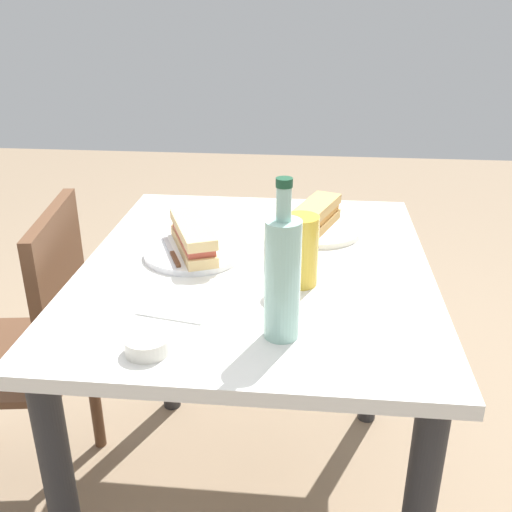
# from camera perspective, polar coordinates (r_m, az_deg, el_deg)

# --- Properties ---
(ground_plane) EXTENTS (8.00, 8.00, 0.00)m
(ground_plane) POSITION_cam_1_polar(r_m,az_deg,el_deg) (1.84, 0.00, -23.02)
(ground_plane) COLOR #8C755B
(dining_table) EXTENTS (0.97, 0.81, 0.77)m
(dining_table) POSITION_cam_1_polar(r_m,az_deg,el_deg) (1.44, 0.00, -5.64)
(dining_table) COLOR silver
(dining_table) RESTS_ON ground
(chair_far) EXTENTS (0.45, 0.45, 0.87)m
(chair_far) POSITION_cam_1_polar(r_m,az_deg,el_deg) (1.68, -20.99, -8.03)
(chair_far) COLOR brown
(chair_far) RESTS_ON ground
(plate_near) EXTENTS (0.24, 0.24, 0.01)m
(plate_near) POSITION_cam_1_polar(r_m,az_deg,el_deg) (1.43, -6.04, 0.33)
(plate_near) COLOR white
(plate_near) RESTS_ON dining_table
(baguette_sandwich_near) EXTENTS (0.25, 0.16, 0.07)m
(baguette_sandwich_near) POSITION_cam_1_polar(r_m,az_deg,el_deg) (1.41, -6.11, 1.87)
(baguette_sandwich_near) COLOR #DBB77A
(baguette_sandwich_near) RESTS_ON plate_near
(knife_near) EXTENTS (0.17, 0.08, 0.01)m
(knife_near) POSITION_cam_1_polar(r_m,az_deg,el_deg) (1.41, -8.11, 0.29)
(knife_near) COLOR silver
(knife_near) RESTS_ON plate_near
(plate_far) EXTENTS (0.24, 0.24, 0.01)m
(plate_far) POSITION_cam_1_polar(r_m,az_deg,el_deg) (1.57, 5.82, 2.56)
(plate_far) COLOR silver
(plate_far) RESTS_ON dining_table
(baguette_sandwich_far) EXTENTS (0.20, 0.13, 0.07)m
(baguette_sandwich_far) POSITION_cam_1_polar(r_m,az_deg,el_deg) (1.55, 5.88, 3.98)
(baguette_sandwich_far) COLOR tan
(baguette_sandwich_far) RESTS_ON plate_far
(knife_far) EXTENTS (0.17, 0.08, 0.01)m
(knife_far) POSITION_cam_1_polar(r_m,az_deg,el_deg) (1.57, 3.83, 3.11)
(knife_far) COLOR silver
(knife_far) RESTS_ON plate_far
(water_bottle) EXTENTS (0.07, 0.07, 0.30)m
(water_bottle) POSITION_cam_1_polar(r_m,az_deg,el_deg) (1.04, 2.56, -2.00)
(water_bottle) COLOR #99C6B7
(water_bottle) RESTS_ON dining_table
(beer_glass) EXTENTS (0.08, 0.08, 0.16)m
(beer_glass) POSITION_cam_1_polar(r_m,az_deg,el_deg) (1.26, 4.34, 0.52)
(beer_glass) COLOR gold
(beer_glass) RESTS_ON dining_table
(olive_bowl) EXTENTS (0.08, 0.08, 0.03)m
(olive_bowl) POSITION_cam_1_polar(r_m,az_deg,el_deg) (1.06, -10.48, -8.44)
(olive_bowl) COLOR silver
(olive_bowl) RESTS_ON dining_table
(paper_napkin) EXTENTS (0.16, 0.16, 0.00)m
(paper_napkin) POSITION_cam_1_polar(r_m,az_deg,el_deg) (1.22, -7.18, -4.49)
(paper_napkin) COLOR white
(paper_napkin) RESTS_ON dining_table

